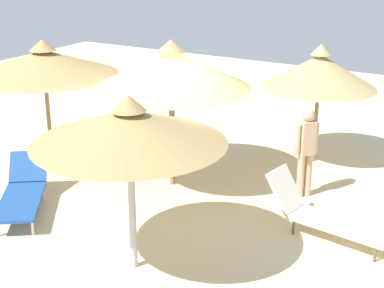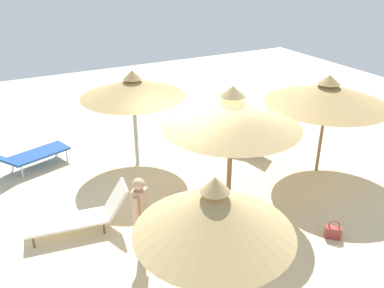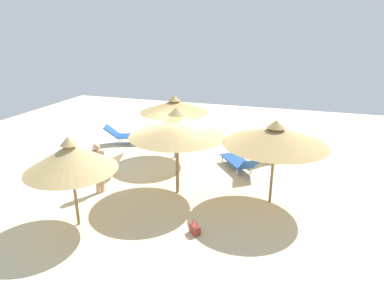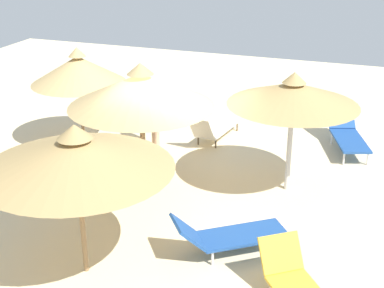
{
  "view_description": "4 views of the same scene",
  "coord_description": "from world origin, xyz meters",
  "px_view_note": "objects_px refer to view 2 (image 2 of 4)",
  "views": [
    {
      "loc": [
        -5.21,
        7.95,
        4.45
      ],
      "look_at": [
        -0.48,
        -0.08,
        1.12
      ],
      "focal_mm": 54.95,
      "sensor_mm": 36.0,
      "label": 1
    },
    {
      "loc": [
        -4.0,
        -7.12,
        5.09
      ],
      "look_at": [
        -0.03,
        0.43,
        1.08
      ],
      "focal_mm": 38.12,
      "sensor_mm": 36.0,
      "label": 2
    },
    {
      "loc": [
        3.56,
        -9.58,
        4.94
      ],
      "look_at": [
        0.44,
        0.39,
        1.27
      ],
      "focal_mm": 31.27,
      "sensor_mm": 36.0,
      "label": 3
    },
    {
      "loc": [
        9.58,
        3.65,
        5.32
      ],
      "look_at": [
        0.17,
        0.33,
        1.16
      ],
      "focal_mm": 51.45,
      "sensor_mm": 36.0,
      "label": 4
    }
  ],
  "objects_px": {
    "parasol_umbrella_near_left": "(214,212)",
    "lounge_chair_front": "(233,139)",
    "person_standing_far_left": "(140,214)",
    "parasol_umbrella_far_left": "(232,111)",
    "lounge_chair_center": "(83,215)",
    "lounge_chair_edge": "(239,115)",
    "handbag": "(333,232)",
    "parasol_umbrella_near_right": "(133,88)",
    "parasol_umbrella_back": "(327,94)",
    "lounge_chair_far_right": "(27,155)"
  },
  "relations": [
    {
      "from": "parasol_umbrella_far_left",
      "to": "lounge_chair_edge",
      "type": "bearing_deg",
      "value": 53.39
    },
    {
      "from": "person_standing_far_left",
      "to": "parasol_umbrella_near_left",
      "type": "bearing_deg",
      "value": -76.02
    },
    {
      "from": "parasol_umbrella_far_left",
      "to": "lounge_chair_far_right",
      "type": "xyz_separation_m",
      "value": [
        -3.71,
        3.74,
        -1.78
      ]
    },
    {
      "from": "parasol_umbrella_far_left",
      "to": "lounge_chair_edge",
      "type": "relative_size",
      "value": 1.4
    },
    {
      "from": "person_standing_far_left",
      "to": "lounge_chair_edge",
      "type": "bearing_deg",
      "value": 41.15
    },
    {
      "from": "handbag",
      "to": "parasol_umbrella_far_left",
      "type": "bearing_deg",
      "value": 120.57
    },
    {
      "from": "handbag",
      "to": "parasol_umbrella_near_left",
      "type": "bearing_deg",
      "value": -170.4
    },
    {
      "from": "parasol_umbrella_near_left",
      "to": "lounge_chair_center",
      "type": "xyz_separation_m",
      "value": [
        -1.21,
        3.03,
        -1.54
      ]
    },
    {
      "from": "parasol_umbrella_near_left",
      "to": "lounge_chair_front",
      "type": "height_order",
      "value": "parasol_umbrella_near_left"
    },
    {
      "from": "parasol_umbrella_far_left",
      "to": "person_standing_far_left",
      "type": "xyz_separation_m",
      "value": [
        -2.33,
        -0.73,
        -1.28
      ]
    },
    {
      "from": "parasol_umbrella_near_left",
      "to": "handbag",
      "type": "distance_m",
      "value": 3.57
    },
    {
      "from": "parasol_umbrella_far_left",
      "to": "parasol_umbrella_back",
      "type": "bearing_deg",
      "value": 4.72
    },
    {
      "from": "parasol_umbrella_near_left",
      "to": "lounge_chair_front",
      "type": "xyz_separation_m",
      "value": [
        3.46,
        4.75,
        -1.56
      ]
    },
    {
      "from": "parasol_umbrella_far_left",
      "to": "lounge_chair_center",
      "type": "bearing_deg",
      "value": 170.37
    },
    {
      "from": "parasol_umbrella_back",
      "to": "parasol_umbrella_far_left",
      "type": "bearing_deg",
      "value": -175.28
    },
    {
      "from": "parasol_umbrella_far_left",
      "to": "lounge_chair_front",
      "type": "bearing_deg",
      "value": 54.92
    },
    {
      "from": "person_standing_far_left",
      "to": "lounge_chair_front",
      "type": "bearing_deg",
      "value": 37.38
    },
    {
      "from": "parasol_umbrella_far_left",
      "to": "parasol_umbrella_near_right",
      "type": "height_order",
      "value": "parasol_umbrella_far_left"
    },
    {
      "from": "parasol_umbrella_back",
      "to": "handbag",
      "type": "xyz_separation_m",
      "value": [
        -1.66,
        -2.22,
        -1.94
      ]
    },
    {
      "from": "lounge_chair_center",
      "to": "lounge_chair_far_right",
      "type": "xyz_separation_m",
      "value": [
        -0.62,
        3.21,
        0.05
      ]
    },
    {
      "from": "parasol_umbrella_near_right",
      "to": "person_standing_far_left",
      "type": "bearing_deg",
      "value": -109.26
    },
    {
      "from": "parasol_umbrella_near_left",
      "to": "person_standing_far_left",
      "type": "xyz_separation_m",
      "value": [
        -0.44,
        1.77,
        -0.99
      ]
    },
    {
      "from": "lounge_chair_center",
      "to": "person_standing_far_left",
      "type": "distance_m",
      "value": 1.58
    },
    {
      "from": "parasol_umbrella_near_left",
      "to": "parasol_umbrella_back",
      "type": "relative_size",
      "value": 0.83
    },
    {
      "from": "parasol_umbrella_far_left",
      "to": "lounge_chair_far_right",
      "type": "height_order",
      "value": "parasol_umbrella_far_left"
    },
    {
      "from": "lounge_chair_front",
      "to": "handbag",
      "type": "distance_m",
      "value": 4.26
    },
    {
      "from": "lounge_chair_center",
      "to": "handbag",
      "type": "distance_m",
      "value": 4.96
    },
    {
      "from": "lounge_chair_front",
      "to": "person_standing_far_left",
      "type": "relative_size",
      "value": 1.21
    },
    {
      "from": "parasol_umbrella_near_left",
      "to": "person_standing_far_left",
      "type": "distance_m",
      "value": 2.07
    },
    {
      "from": "parasol_umbrella_near_right",
      "to": "lounge_chair_edge",
      "type": "xyz_separation_m",
      "value": [
        3.85,
        0.94,
        -1.74
      ]
    },
    {
      "from": "parasol_umbrella_near_left",
      "to": "lounge_chair_center",
      "type": "distance_m",
      "value": 3.61
    },
    {
      "from": "lounge_chair_center",
      "to": "person_standing_far_left",
      "type": "xyz_separation_m",
      "value": [
        0.77,
        -1.26,
        0.56
      ]
    },
    {
      "from": "lounge_chair_center",
      "to": "lounge_chair_edge",
      "type": "bearing_deg",
      "value": 28.53
    },
    {
      "from": "parasol_umbrella_back",
      "to": "lounge_chair_edge",
      "type": "bearing_deg",
      "value": 91.42
    },
    {
      "from": "lounge_chair_edge",
      "to": "lounge_chair_front",
      "type": "distance_m",
      "value": 1.87
    },
    {
      "from": "lounge_chair_edge",
      "to": "lounge_chair_far_right",
      "type": "height_order",
      "value": "lounge_chair_far_right"
    },
    {
      "from": "parasol_umbrella_near_left",
      "to": "parasol_umbrella_back",
      "type": "bearing_deg",
      "value": 30.12
    },
    {
      "from": "parasol_umbrella_near_right",
      "to": "lounge_chair_front",
      "type": "bearing_deg",
      "value": -10.87
    },
    {
      "from": "lounge_chair_center",
      "to": "handbag",
      "type": "height_order",
      "value": "lounge_chair_center"
    },
    {
      "from": "parasol_umbrella_near_left",
      "to": "lounge_chair_edge",
      "type": "relative_size",
      "value": 1.19
    },
    {
      "from": "handbag",
      "to": "parasol_umbrella_back",
      "type": "bearing_deg",
      "value": 53.18
    },
    {
      "from": "parasol_umbrella_back",
      "to": "person_standing_far_left",
      "type": "bearing_deg",
      "value": -169.38
    },
    {
      "from": "parasol_umbrella_far_left",
      "to": "lounge_chair_edge",
      "type": "height_order",
      "value": "parasol_umbrella_far_left"
    },
    {
      "from": "parasol_umbrella_near_right",
      "to": "lounge_chair_edge",
      "type": "height_order",
      "value": "parasol_umbrella_near_right"
    },
    {
      "from": "parasol_umbrella_far_left",
      "to": "handbag",
      "type": "relative_size",
      "value": 7.22
    },
    {
      "from": "parasol_umbrella_near_left",
      "to": "person_standing_far_left",
      "type": "height_order",
      "value": "parasol_umbrella_near_left"
    },
    {
      "from": "parasol_umbrella_far_left",
      "to": "lounge_chair_center",
      "type": "distance_m",
      "value": 3.63
    },
    {
      "from": "parasol_umbrella_far_left",
      "to": "parasol_umbrella_near_right",
      "type": "bearing_deg",
      "value": 111.76
    },
    {
      "from": "lounge_chair_edge",
      "to": "lounge_chair_front",
      "type": "relative_size",
      "value": 1.04
    },
    {
      "from": "parasol_umbrella_near_right",
      "to": "parasol_umbrella_back",
      "type": "xyz_separation_m",
      "value": [
        3.94,
        -2.53,
        -0.02
      ]
    }
  ]
}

